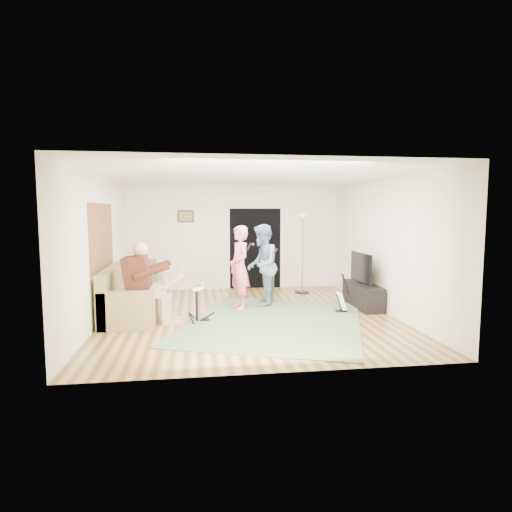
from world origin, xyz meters
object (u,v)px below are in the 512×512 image
Objects in this scene: sofa at (129,300)px; dining_chair at (148,286)px; television at (361,267)px; guitarist at (262,265)px; singer at (240,267)px; guitar_spare at (341,301)px; torchiere_lamp at (303,239)px; tv_cabinet at (363,295)px; drum_kit at (197,305)px.

sofa is 1.38m from dining_chair.
guitarist is at bearing 168.25° from television.
television is (4.75, 0.09, 0.54)m from sofa.
singer reaches higher than television.
guitar_spare is at bearing -144.80° from television.
torchiere_lamp is at bearing 115.93° from singer.
guitar_spare is at bearing -147.07° from tv_cabinet.
dining_chair is 0.67× the size of tv_cabinet.
guitar_spare is at bearing -82.31° from torchiere_lamp.
singer reaches higher than guitar_spare.
tv_cabinet is (0.89, -1.69, -1.11)m from torchiere_lamp.
dining_chair is at bearing 157.26° from guitar_spare.
guitar_spare is 0.84× the size of dining_chair.
singer is 0.88× the size of torchiere_lamp.
drum_kit is at bearing -63.48° from dining_chair.
torchiere_lamp reaches higher than dining_chair.
torchiere_lamp is (2.61, 2.43, 1.04)m from drum_kit.
sofa is 1.35× the size of singer.
guitarist is (1.40, 1.17, 0.56)m from drum_kit.
tv_cabinet is (4.80, 0.09, -0.06)m from sofa.
drum_kit is 1.91m from guitarist.
dining_chair is at bearing 80.58° from sofa.
sofa is 2.96× the size of guitar_spare.
singer is at bearing 175.51° from tv_cabinet.
dining_chair reaches higher than tv_cabinet.
singer is (0.89, 0.94, 0.55)m from drum_kit.
sofa is 1.33× the size of guitarist.
singer is 1.24× the size of tv_cabinet.
sofa is 4.21m from guitar_spare.
guitar_spare reaches higher than drum_kit.
television reaches higher than dining_chair.
tv_cabinet is at bearing 11.93° from drum_kit.
drum_kit is 3.71m from torchiere_lamp.
guitarist is 2.22× the size of guitar_spare.
tv_cabinet is (0.61, 0.40, 0.02)m from guitar_spare.
sofa is 2.28m from singer.
guitar_spare is 0.93m from television.
drum_kit is 1.41m from singer.
dining_chair is (-3.69, -0.42, -1.02)m from torchiere_lamp.
guitar_spare is at bearing -24.48° from dining_chair.
drum_kit is 0.71× the size of television.
singer is (2.20, 0.29, 0.55)m from sofa.
dining_chair is (-1.08, 2.01, 0.02)m from drum_kit.
television is at bearing -63.51° from torchiere_lamp.
guitarist is at bearing 151.12° from guitar_spare.
guitar_spare is (2.89, 0.34, -0.09)m from drum_kit.
drum_kit is at bearing -35.27° from guitarist.
dining_chair is at bearing 164.36° from television.
sofa is 1.67× the size of tv_cabinet.
singer reaches higher than dining_chair.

